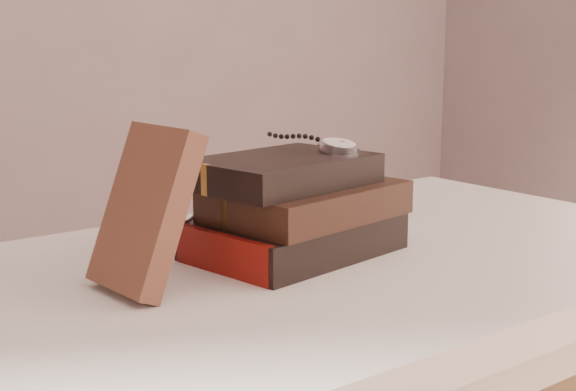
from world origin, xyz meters
TOP-DOWN VIEW (x-y plane):
  - table at (0.00, 0.35)m, footprint 1.00×0.60m
  - book_stack at (-0.04, 0.37)m, footprint 0.27×0.20m
  - journal at (-0.26, 0.36)m, footprint 0.10×0.12m
  - pocket_watch at (0.02, 0.38)m, footprint 0.06×0.16m
  - eyeglasses at (-0.14, 0.44)m, footprint 0.12×0.13m

SIDE VIEW (x-z plane):
  - table at x=0.00m, z-range 0.28..1.03m
  - book_stack at x=-0.04m, z-range 0.75..0.87m
  - eyeglasses at x=-0.14m, z-range 0.80..0.84m
  - journal at x=-0.26m, z-range 0.75..0.92m
  - pocket_watch at x=0.02m, z-range 0.87..0.89m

